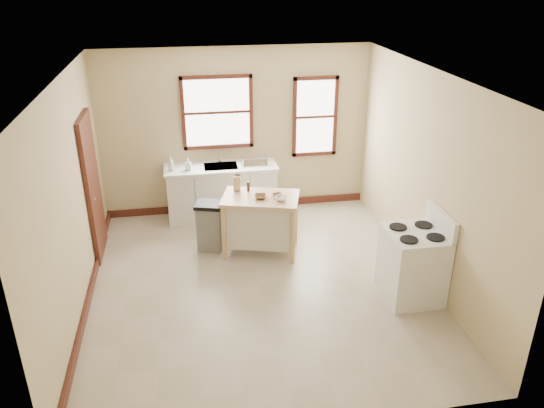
{
  "coord_description": "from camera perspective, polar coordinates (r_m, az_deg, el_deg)",
  "views": [
    {
      "loc": [
        -0.88,
        -6.05,
        3.99
      ],
      "look_at": [
        0.25,
        0.4,
        1.0
      ],
      "focal_mm": 35.0,
      "sensor_mm": 36.0,
      "label": 1
    }
  ],
  "objects": [
    {
      "name": "floor",
      "position": [
        7.3,
        -1.39,
        -8.57
      ],
      "size": [
        5.0,
        5.0,
        0.0
      ],
      "primitive_type": "plane",
      "color": "tan",
      "rests_on": "ground"
    },
    {
      "name": "ceiling",
      "position": [
        6.23,
        -1.66,
        13.54
      ],
      "size": [
        5.0,
        5.0,
        0.0
      ],
      "primitive_type": "plane",
      "rotation": [
        3.14,
        0.0,
        0.0
      ],
      "color": "white",
      "rests_on": "ground"
    },
    {
      "name": "wall_back",
      "position": [
        8.97,
        -3.89,
        7.75
      ],
      "size": [
        4.5,
        0.04,
        2.8
      ],
      "primitive_type": "cube",
      "color": "tan",
      "rests_on": "ground"
    },
    {
      "name": "wall_left",
      "position": [
        6.72,
        -20.84,
        0.21
      ],
      "size": [
        0.04,
        5.0,
        2.8
      ],
      "primitive_type": "cube",
      "color": "tan",
      "rests_on": "ground"
    },
    {
      "name": "wall_right",
      "position": [
        7.28,
        16.3,
        2.72
      ],
      "size": [
        0.04,
        5.0,
        2.8
      ],
      "primitive_type": "cube",
      "color": "tan",
      "rests_on": "ground"
    },
    {
      "name": "window_main",
      "position": [
        8.84,
        -5.9,
        9.76
      ],
      "size": [
        1.17,
        0.06,
        1.22
      ],
      "primitive_type": null,
      "color": "#3B1410",
      "rests_on": "wall_back"
    },
    {
      "name": "window_side",
      "position": [
        9.13,
        4.65,
        9.32
      ],
      "size": [
        0.77,
        0.06,
        1.37
      ],
      "primitive_type": null,
      "color": "#3B1410",
      "rests_on": "wall_back"
    },
    {
      "name": "door_left",
      "position": [
        8.03,
        -18.72,
        1.73
      ],
      "size": [
        0.06,
        0.9,
        2.1
      ],
      "primitive_type": "cube",
      "color": "#3B1410",
      "rests_on": "ground"
    },
    {
      "name": "baseboard_back",
      "position": [
        9.42,
        -3.64,
        -0.13
      ],
      "size": [
        4.5,
        0.04,
        0.12
      ],
      "primitive_type": "cube",
      "color": "#3B1410",
      "rests_on": "ground"
    },
    {
      "name": "baseboard_left",
      "position": [
        7.34,
        -19.04,
        -9.35
      ],
      "size": [
        0.04,
        5.0,
        0.12
      ],
      "primitive_type": "cube",
      "color": "#3B1410",
      "rests_on": "ground"
    },
    {
      "name": "sink_counter",
      "position": [
        8.99,
        -5.41,
        1.34
      ],
      "size": [
        1.86,
        0.62,
        0.92
      ],
      "primitive_type": null,
      "color": "silver",
      "rests_on": "ground"
    },
    {
      "name": "faucet",
      "position": [
        8.95,
        -5.66,
        5.14
      ],
      "size": [
        0.03,
        0.03,
        0.22
      ],
      "primitive_type": "cylinder",
      "color": "silver",
      "rests_on": "sink_counter"
    },
    {
      "name": "soap_bottle_a",
      "position": [
        8.69,
        -10.82,
        4.25
      ],
      "size": [
        0.12,
        0.12,
        0.23
      ],
      "primitive_type": "imported",
      "rotation": [
        0.0,
        0.0,
        -0.41
      ],
      "color": "#B2B2B2",
      "rests_on": "sink_counter"
    },
    {
      "name": "soap_bottle_b",
      "position": [
        8.68,
        -9.0,
        4.23
      ],
      "size": [
        0.1,
        0.1,
        0.19
      ],
      "primitive_type": "imported",
      "rotation": [
        0.0,
        0.0,
        -0.16
      ],
      "color": "#B2B2B2",
      "rests_on": "sink_counter"
    },
    {
      "name": "dish_rack",
      "position": [
        8.86,
        -1.9,
        4.67
      ],
      "size": [
        0.52,
        0.45,
        0.11
      ],
      "primitive_type": null,
      "rotation": [
        0.0,
        0.0,
        -0.34
      ],
      "color": "silver",
      "rests_on": "sink_counter"
    },
    {
      "name": "kitchen_island",
      "position": [
        7.86,
        -1.22,
        -2.2
      ],
      "size": [
        1.24,
        0.97,
        0.9
      ],
      "primitive_type": null,
      "rotation": [
        0.0,
        0.0,
        -0.28
      ],
      "color": "#E4BE86",
      "rests_on": "ground"
    },
    {
      "name": "knife_block",
      "position": [
        7.87,
        -3.77,
        2.15
      ],
      "size": [
        0.12,
        0.12,
        0.2
      ],
      "primitive_type": null,
      "rotation": [
        0.0,
        0.0,
        -0.23
      ],
      "color": "#DAB272",
      "rests_on": "kitchen_island"
    },
    {
      "name": "pepper_grinder",
      "position": [
        7.84,
        -2.56,
        1.9
      ],
      "size": [
        0.05,
        0.05,
        0.15
      ],
      "primitive_type": "cylinder",
      "rotation": [
        0.0,
        0.0,
        0.14
      ],
      "color": "#402011",
      "rests_on": "kitchen_island"
    },
    {
      "name": "bowl_a",
      "position": [
        7.61,
        -1.23,
        0.79
      ],
      "size": [
        0.21,
        0.21,
        0.05
      ],
      "primitive_type": "imported",
      "rotation": [
        0.0,
        0.0,
        -0.12
      ],
      "color": "brown",
      "rests_on": "kitchen_island"
    },
    {
      "name": "bowl_b",
      "position": [
        7.67,
        0.6,
        0.93
      ],
      "size": [
        0.2,
        0.2,
        0.04
      ],
      "primitive_type": "imported",
      "rotation": [
        0.0,
        0.0,
        0.4
      ],
      "color": "brown",
      "rests_on": "kitchen_island"
    },
    {
      "name": "bowl_c",
      "position": [
        7.55,
        1.0,
        0.61
      ],
      "size": [
        0.24,
        0.24,
        0.06
      ],
      "primitive_type": "imported",
      "rotation": [
        0.0,
        0.0,
        -0.4
      ],
      "color": "white",
      "rests_on": "kitchen_island"
    },
    {
      "name": "trash_bin",
      "position": [
        8.01,
        -6.69,
        -2.38
      ],
      "size": [
        0.47,
        0.43,
        0.76
      ],
      "primitive_type": null,
      "rotation": [
        0.0,
        0.0,
        -0.28
      ],
      "color": "slate",
      "rests_on": "ground"
    },
    {
      "name": "gas_stove",
      "position": [
        6.99,
        14.98,
        -5.39
      ],
      "size": [
        0.74,
        0.75,
        1.2
      ],
      "primitive_type": null,
      "color": "white",
      "rests_on": "ground"
    }
  ]
}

